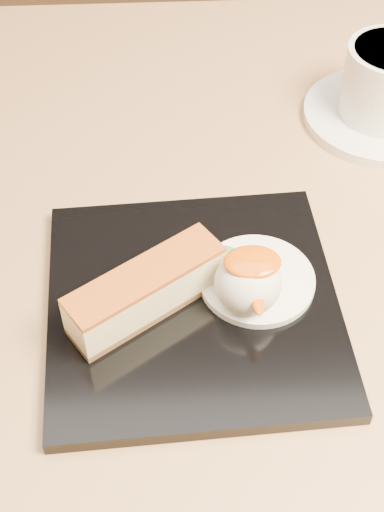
{
  "coord_description": "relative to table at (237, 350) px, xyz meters",
  "views": [
    {
      "loc": [
        -0.06,
        -0.4,
        1.16
      ],
      "look_at": [
        -0.05,
        -0.04,
        0.76
      ],
      "focal_mm": 50.0,
      "sensor_mm": 36.0,
      "label": 1
    }
  ],
  "objects": [
    {
      "name": "cheesecake",
      "position": [
        -0.08,
        -0.07,
        0.19
      ],
      "size": [
        0.12,
        0.1,
        0.04
      ],
      "rotation": [
        0.0,
        0.0,
        0.6
      ],
      "color": "brown",
      "rests_on": "dessert_plate"
    },
    {
      "name": "mint_sprig",
      "position": [
        -0.03,
        -0.02,
        0.17
      ],
      "size": [
        0.04,
        0.03,
        0.0
      ],
      "color": "green",
      "rests_on": "cream_smear"
    },
    {
      "name": "cream_smear",
      "position": [
        0.0,
        -0.05,
        0.17
      ],
      "size": [
        0.09,
        0.09,
        0.01
      ],
      "primitive_type": "cylinder",
      "color": "white",
      "rests_on": "dessert_plate"
    },
    {
      "name": "saucer",
      "position": [
        0.15,
        0.16,
        0.16
      ],
      "size": [
        0.15,
        0.15,
        0.01
      ],
      "primitive_type": "cylinder",
      "color": "white",
      "rests_on": "table"
    },
    {
      "name": "mango_sauce",
      "position": [
        -0.01,
        -0.07,
        0.21
      ],
      "size": [
        0.04,
        0.03,
        0.01
      ],
      "primitive_type": "ellipsoid",
      "color": "#DE5507",
      "rests_on": "ice_cream_scoop"
    },
    {
      "name": "dessert_plate",
      "position": [
        -0.05,
        -0.06,
        0.16
      ],
      "size": [
        0.23,
        0.23,
        0.01
      ],
      "primitive_type": "cube",
      "rotation": [
        0.0,
        0.0,
        0.05
      ],
      "color": "black",
      "rests_on": "table"
    },
    {
      "name": "ice_cream_scoop",
      "position": [
        -0.01,
        -0.07,
        0.19
      ],
      "size": [
        0.05,
        0.05,
        0.05
      ],
      "primitive_type": "sphere",
      "color": "white",
      "rests_on": "cream_smear"
    },
    {
      "name": "table",
      "position": [
        0.0,
        0.0,
        0.0
      ],
      "size": [
        0.8,
        0.8,
        0.72
      ],
      "color": "black",
      "rests_on": "ground"
    }
  ]
}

